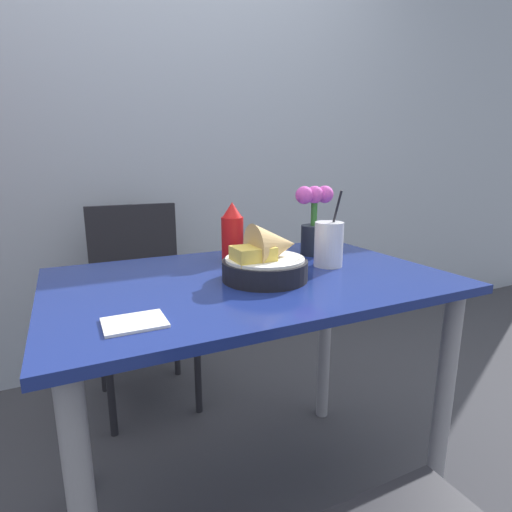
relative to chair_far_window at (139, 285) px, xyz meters
name	(u,v)px	position (x,y,z in m)	size (l,w,h in m)	color
ground_plane	(251,503)	(0.18, -0.82, -0.53)	(12.00, 12.00, 0.00)	#38383D
wall_window	(154,118)	(0.18, 0.33, 0.77)	(7.00, 0.06, 2.60)	#9EA8B7
dining_table	(251,317)	(0.18, -0.82, 0.11)	(1.08, 0.70, 0.77)	navy
chair_far_window	(139,285)	(0.00, 0.00, 0.00)	(0.40, 0.40, 0.89)	black
food_basket	(268,259)	(0.21, -0.87, 0.29)	(0.23, 0.23, 0.16)	black
ketchup_bottle	(232,233)	(0.20, -0.63, 0.32)	(0.07, 0.07, 0.19)	red
drink_cup	(329,246)	(0.44, -0.82, 0.30)	(0.09, 0.09, 0.23)	silver
flower_vase	(314,219)	(0.49, -0.67, 0.36)	(0.14, 0.08, 0.24)	black
napkin	(134,323)	(-0.17, -1.03, 0.24)	(0.12, 0.10, 0.01)	white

